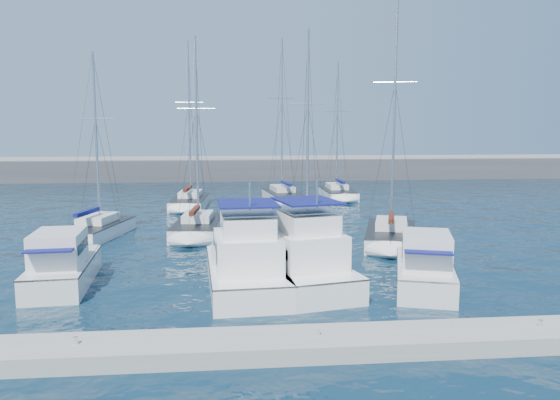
{
  "coord_description": "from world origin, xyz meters",
  "views": [
    {
      "loc": [
        -3.02,
        -28.6,
        7.61
      ],
      "look_at": [
        0.37,
        6.0,
        3.0
      ],
      "focal_mm": 35.0,
      "sensor_mm": 36.0,
      "label": 1
    }
  ],
  "objects": [
    {
      "name": "motor_yacht_port_inner",
      "position": [
        -2.17,
        -3.55,
        1.13
      ],
      "size": [
        3.98,
        8.49,
        4.69
      ],
      "rotation": [
        0.0,
        0.0,
        0.06
      ],
      "color": "white",
      "rests_on": "ground"
    },
    {
      "name": "sailboat_mid_b",
      "position": [
        -5.17,
        10.22,
        0.53
      ],
      "size": [
        3.62,
        7.46,
        14.33
      ],
      "rotation": [
        0.0,
        0.0,
        -0.08
      ],
      "color": "silver",
      "rests_on": "ground"
    },
    {
      "name": "motor_yacht_stbd_outer",
      "position": [
        6.28,
        -4.2,
        0.94
      ],
      "size": [
        4.42,
        6.94,
        3.2
      ],
      "rotation": [
        0.0,
        0.0,
        -0.31
      ],
      "color": "silver",
      "rests_on": "ground"
    },
    {
      "name": "sailboat_back_a",
      "position": [
        -6.6,
        24.16,
        0.54
      ],
      "size": [
        3.61,
        8.08,
        16.11
      ],
      "rotation": [
        0.0,
        0.0,
        -0.07
      ],
      "color": "white",
      "rests_on": "ground"
    },
    {
      "name": "sailboat_back_b",
      "position": [
        2.88,
        27.98,
        0.55
      ],
      "size": [
        4.1,
        8.62,
        17.14
      ],
      "rotation": [
        0.0,
        0.0,
        0.12
      ],
      "color": "silver",
      "rests_on": "ground"
    },
    {
      "name": "dock_cleat_near_port",
      "position": [
        -8.0,
        -11.0,
        0.72
      ],
      "size": [
        0.16,
        0.16,
        0.25
      ],
      "primitive_type": "cylinder",
      "color": "silver",
      "rests_on": "dock"
    },
    {
      "name": "dock_cleat_near_stbd",
      "position": [
        8.0,
        -11.0,
        0.72
      ],
      "size": [
        0.16,
        0.16,
        0.25
      ],
      "primitive_type": "cylinder",
      "color": "silver",
      "rests_on": "dock"
    },
    {
      "name": "sailboat_back_c",
      "position": [
        9.02,
        29.69,
        0.53
      ],
      "size": [
        3.09,
        7.78,
        15.01
      ],
      "rotation": [
        0.0,
        0.0,
        -0.0
      ],
      "color": "white",
      "rests_on": "ground"
    },
    {
      "name": "motor_yacht_port_outer",
      "position": [
        -10.97,
        -2.11,
        0.94
      ],
      "size": [
        3.1,
        6.87,
        3.2
      ],
      "rotation": [
        0.0,
        0.0,
        0.08
      ],
      "color": "silver",
      "rests_on": "ground"
    },
    {
      "name": "ground",
      "position": [
        0.0,
        0.0,
        0.0
      ],
      "size": [
        220.0,
        220.0,
        0.0
      ],
      "primitive_type": "plane",
      "color": "black",
      "rests_on": "ground"
    },
    {
      "name": "breakwater",
      "position": [
        0.0,
        52.0,
        1.05
      ],
      "size": [
        160.0,
        6.0,
        4.45
      ],
      "color": "#424244",
      "rests_on": "ground"
    },
    {
      "name": "sailboat_mid_d",
      "position": [
        7.78,
        6.04,
        0.55
      ],
      "size": [
        5.33,
        8.28,
        17.0
      ],
      "rotation": [
        0.0,
        0.0,
        -0.31
      ],
      "color": "silver",
      "rests_on": "ground"
    },
    {
      "name": "dock_cleat_centre",
      "position": [
        0.0,
        -11.0,
        0.72
      ],
      "size": [
        0.16,
        0.16,
        0.25
      ],
      "primitive_type": "cylinder",
      "color": "silver",
      "rests_on": "dock"
    },
    {
      "name": "sailboat_mid_c",
      "position": [
        2.83,
        9.96,
        0.53
      ],
      "size": [
        3.16,
        8.38,
        14.95
      ],
      "rotation": [
        0.0,
        0.0,
        -0.02
      ],
      "color": "white",
      "rests_on": "ground"
    },
    {
      "name": "dock",
      "position": [
        0.0,
        -11.0,
        0.3
      ],
      "size": [
        40.0,
        2.2,
        0.6
      ],
      "primitive_type": "cube",
      "color": "gray",
      "rests_on": "ground"
    },
    {
      "name": "motor_yacht_stbd_inner",
      "position": [
        0.49,
        -2.98,
        1.13
      ],
      "size": [
        5.26,
        9.23,
        4.69
      ],
      "rotation": [
        0.0,
        0.0,
        0.22
      ],
      "color": "white",
      "rests_on": "ground"
    },
    {
      "name": "sailboat_mid_a",
      "position": [
        -12.22,
        10.1,
        0.51
      ],
      "size": [
        4.53,
        7.6,
        13.13
      ],
      "rotation": [
        0.0,
        0.0,
        -0.22
      ],
      "color": "white",
      "rests_on": "ground"
    }
  ]
}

